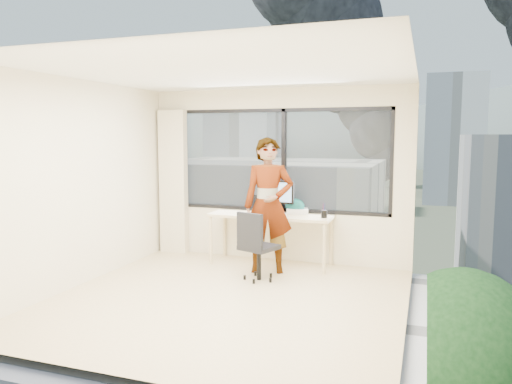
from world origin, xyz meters
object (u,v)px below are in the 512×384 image
at_px(desk, 271,239).
at_px(person, 268,205).
at_px(monitor, 278,197).
at_px(handbag, 295,206).
at_px(chair, 259,245).
at_px(game_console, 297,211).
at_px(laptop, 264,206).

distance_m(desk, person, 0.68).
relative_size(monitor, handbag, 1.72).
bearing_deg(chair, monitor, 110.58).
height_order(monitor, game_console, monitor).
height_order(game_console, laptop, laptop).
xyz_separation_m(monitor, handbag, (0.23, 0.07, -0.14)).
bearing_deg(person, laptop, 98.73).
bearing_deg(chair, desk, 116.57).
distance_m(monitor, handbag, 0.28).
bearing_deg(chair, person, 111.13).
xyz_separation_m(monitor, laptop, (-0.19, -0.11, -0.13)).
height_order(chair, game_console, chair).
bearing_deg(game_console, person, -128.53).
height_order(person, handbag, person).
distance_m(desk, laptop, 0.51).
distance_m(chair, laptop, 0.92).
bearing_deg(person, desk, 84.83).
bearing_deg(desk, game_console, 31.16).
distance_m(chair, person, 0.63).
relative_size(desk, person, 0.96).
height_order(desk, chair, chair).
xyz_separation_m(desk, monitor, (0.08, 0.11, 0.63)).
distance_m(desk, chair, 0.82).
distance_m(person, game_console, 0.66).
bearing_deg(game_console, handbag, -154.46).
xyz_separation_m(person, game_console, (0.26, 0.59, -0.15)).
height_order(chair, handbag, handbag).
relative_size(chair, person, 0.50).
bearing_deg(chair, game_console, 95.96).
bearing_deg(game_console, desk, -163.46).
height_order(desk, person, person).
distance_m(person, laptop, 0.43).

